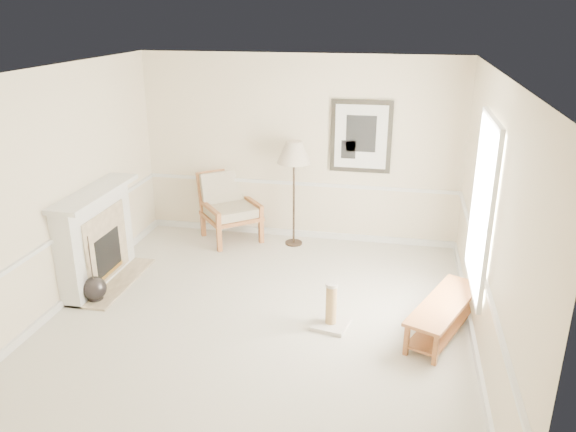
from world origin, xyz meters
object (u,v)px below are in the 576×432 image
object	(u,v)px
armchair	(228,203)
bench	(444,312)
floor_vase	(94,289)
floor_lamp	(294,155)
scratching_post	(331,313)

from	to	relation	value
armchair	bench	size ratio (longest dim) A/B	0.80
floor_vase	floor_lamp	size ratio (longest dim) A/B	0.55
floor_lamp	bench	size ratio (longest dim) A/B	1.13
armchair	bench	distance (m)	4.00
floor_lamp	scratching_post	size ratio (longest dim) A/B	2.93
bench	scratching_post	xyz separation A→B (m)	(-1.28, -0.11, -0.09)
floor_vase	floor_lamp	bearing A→B (deg)	47.35
armchair	floor_lamp	size ratio (longest dim) A/B	0.71
floor_lamp	scratching_post	bearing A→B (deg)	-69.08
floor_vase	bench	size ratio (longest dim) A/B	0.62
armchair	floor_vase	bearing A→B (deg)	-153.06
floor_vase	armchair	bearing A→B (deg)	66.54
bench	scratching_post	distance (m)	1.28
floor_lamp	bench	bearing A→B (deg)	-45.64
floor_vase	bench	world-z (taller)	floor_vase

